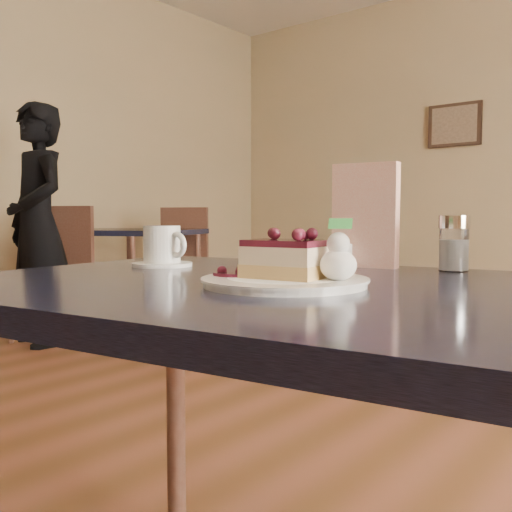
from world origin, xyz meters
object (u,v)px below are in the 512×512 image
Objects in this scene: coffee_set at (163,248)px; bg_table_far_left at (132,316)px; dessert_plate at (285,282)px; main_table at (299,330)px; cheesecake_slice at (285,259)px; patron at (37,224)px.

coffee_set is 0.08× the size of bg_table_far_left.
main_table is at bearing 97.87° from dessert_plate.
dessert_plate is 1.82× the size of coffee_set.
cheesecake_slice is at bearing -15.68° from coffee_set.
bg_table_far_left is at bearing 104.65° from patron.
cheesecake_slice is 3.22m from patron.
cheesecake_slice is at bearing 0.00° from dessert_plate.
main_table is 0.10m from dessert_plate.
patron is at bearing 149.21° from main_table.
bg_table_far_left is (-3.03, 2.11, -0.68)m from dessert_plate.
cheesecake_slice is 0.42m from coffee_set.
coffee_set is at bearing 156.45° from cheesecake_slice.
dessert_plate is at bearing -14.45° from patron.
dessert_plate reaches higher than bg_table_far_left.
bg_table_far_left is at bearing 137.23° from cheesecake_slice.
patron reaches higher than coffee_set.
cheesecake_slice is 0.08× the size of patron.
main_table is at bearing -56.20° from bg_table_far_left.
cheesecake_slice is 0.94× the size of coffee_set.
main_table is at bearing -13.69° from patron.
dessert_plate is 0.16× the size of patron.
main_table is 0.81× the size of patron.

